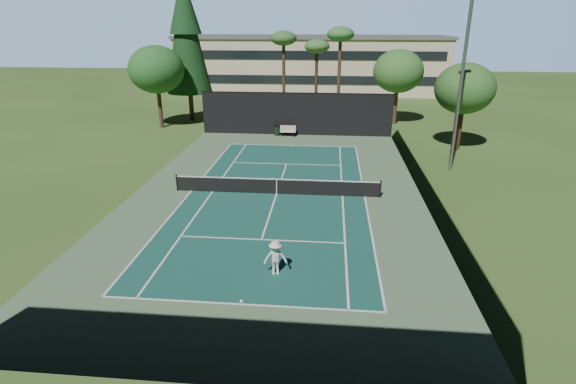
% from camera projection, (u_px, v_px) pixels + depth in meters
% --- Properties ---
extents(ground, '(160.00, 160.00, 0.00)m').
position_uv_depth(ground, '(277.00, 194.00, 28.21)').
color(ground, '#385A22').
rests_on(ground, ground).
extents(apron_slab, '(18.00, 32.00, 0.01)m').
position_uv_depth(apron_slab, '(277.00, 194.00, 28.20)').
color(apron_slab, '#547350').
rests_on(apron_slab, ground).
extents(court_surface, '(10.97, 23.77, 0.01)m').
position_uv_depth(court_surface, '(277.00, 194.00, 28.20)').
color(court_surface, '#184E44').
rests_on(court_surface, ground).
extents(court_lines, '(11.07, 23.87, 0.01)m').
position_uv_depth(court_lines, '(277.00, 194.00, 28.20)').
color(court_lines, white).
rests_on(court_lines, ground).
extents(tennis_net, '(12.90, 0.10, 1.10)m').
position_uv_depth(tennis_net, '(277.00, 186.00, 28.01)').
color(tennis_net, black).
rests_on(tennis_net, ground).
extents(fence, '(18.04, 32.05, 4.03)m').
position_uv_depth(fence, '(276.00, 163.00, 27.56)').
color(fence, black).
rests_on(fence, ground).
extents(player, '(1.08, 0.72, 1.56)m').
position_uv_depth(player, '(275.00, 258.00, 18.97)').
color(player, white).
rests_on(player, ground).
extents(tennis_ball_a, '(0.07, 0.07, 0.07)m').
position_uv_depth(tennis_ball_a, '(110.00, 316.00, 16.40)').
color(tennis_ball_a, '#B1CE2F').
rests_on(tennis_ball_a, ground).
extents(tennis_ball_b, '(0.06, 0.06, 0.06)m').
position_uv_depth(tennis_ball_b, '(273.00, 178.00, 31.05)').
color(tennis_ball_b, '#BADB31').
rests_on(tennis_ball_b, ground).
extents(tennis_ball_c, '(0.06, 0.06, 0.06)m').
position_uv_depth(tennis_ball_c, '(312.00, 180.00, 30.71)').
color(tennis_ball_c, '#D1EA35').
rests_on(tennis_ball_c, ground).
extents(tennis_ball_d, '(0.07, 0.07, 0.07)m').
position_uv_depth(tennis_ball_d, '(207.00, 170.00, 32.75)').
color(tennis_ball_d, gold).
rests_on(tennis_ball_d, ground).
extents(park_bench, '(1.50, 0.45, 1.02)m').
position_uv_depth(park_bench, '(288.00, 131.00, 42.39)').
color(park_bench, beige).
rests_on(park_bench, ground).
extents(trash_bin, '(0.56, 0.56, 0.95)m').
position_uv_depth(trash_bin, '(277.00, 131.00, 42.71)').
color(trash_bin, black).
rests_on(trash_bin, ground).
extents(pine_tree, '(4.80, 4.80, 15.00)m').
position_uv_depth(pine_tree, '(186.00, 28.00, 46.37)').
color(pine_tree, '#40291B').
rests_on(pine_tree, ground).
extents(palm_a, '(2.80, 2.80, 9.32)m').
position_uv_depth(palm_a, '(284.00, 42.00, 47.84)').
color(palm_a, '#45331D').
rests_on(palm_a, ground).
extents(palm_b, '(2.80, 2.80, 8.42)m').
position_uv_depth(palm_b, '(317.00, 49.00, 49.69)').
color(palm_b, '#3F271B').
rests_on(palm_b, ground).
extents(palm_c, '(2.80, 2.80, 9.77)m').
position_uv_depth(palm_c, '(340.00, 38.00, 46.24)').
color(palm_c, '#4C3320').
rests_on(palm_c, ground).
extents(decid_tree_a, '(5.12, 5.12, 7.62)m').
position_uv_depth(decid_tree_a, '(398.00, 71.00, 45.91)').
color(decid_tree_a, '#4B3420').
rests_on(decid_tree_a, ground).
extents(decid_tree_b, '(4.80, 4.80, 7.14)m').
position_uv_depth(decid_tree_b, '(465.00, 89.00, 36.36)').
color(decid_tree_b, '#452C1D').
rests_on(decid_tree_b, ground).
extents(decid_tree_c, '(5.44, 5.44, 8.09)m').
position_uv_depth(decid_tree_c, '(156.00, 70.00, 44.16)').
color(decid_tree_c, '#4F3222').
rests_on(decid_tree_c, ground).
extents(campus_building, '(40.50, 12.50, 8.30)m').
position_uv_depth(campus_building, '(311.00, 63.00, 69.55)').
color(campus_building, beige).
rests_on(campus_building, ground).
extents(light_pole, '(0.90, 0.25, 12.22)m').
position_uv_depth(light_pole, '(461.00, 80.00, 30.46)').
color(light_pole, gray).
rests_on(light_pole, ground).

